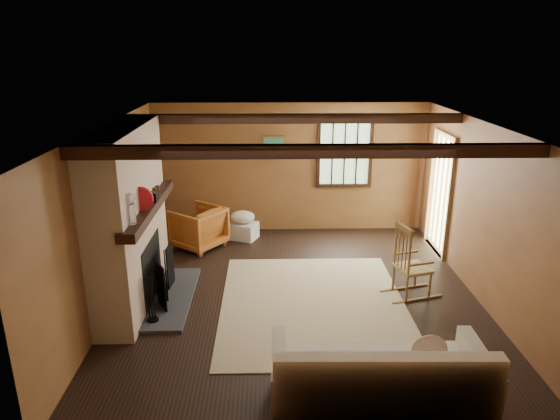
{
  "coord_description": "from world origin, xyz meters",
  "views": [
    {
      "loc": [
        -0.39,
        -6.25,
        3.37
      ],
      "look_at": [
        -0.24,
        0.4,
        1.17
      ],
      "focal_mm": 32.0,
      "sensor_mm": 36.0,
      "label": 1
    }
  ],
  "objects_px": {
    "rocking_chair": "(410,266)",
    "sofa": "(380,384)",
    "fireplace": "(131,225)",
    "laundry_basket": "(243,231)",
    "armchair": "(198,227)"
  },
  "relations": [
    {
      "from": "rocking_chair",
      "to": "sofa",
      "type": "relative_size",
      "value": 0.52
    },
    {
      "from": "fireplace",
      "to": "laundry_basket",
      "type": "height_order",
      "value": "fireplace"
    },
    {
      "from": "rocking_chair",
      "to": "armchair",
      "type": "xyz_separation_m",
      "value": [
        -3.2,
        1.85,
        -0.09
      ]
    },
    {
      "from": "fireplace",
      "to": "laundry_basket",
      "type": "relative_size",
      "value": 4.8
    },
    {
      "from": "laundry_basket",
      "to": "armchair",
      "type": "relative_size",
      "value": 0.63
    },
    {
      "from": "sofa",
      "to": "armchair",
      "type": "relative_size",
      "value": 2.59
    },
    {
      "from": "sofa",
      "to": "laundry_basket",
      "type": "xyz_separation_m",
      "value": [
        -1.53,
        4.57,
        -0.15
      ]
    },
    {
      "from": "laundry_basket",
      "to": "fireplace",
      "type": "bearing_deg",
      "value": -120.52
    },
    {
      "from": "fireplace",
      "to": "sofa",
      "type": "bearing_deg",
      "value": -38.41
    },
    {
      "from": "fireplace",
      "to": "sofa",
      "type": "distance_m",
      "value": 3.76
    },
    {
      "from": "sofa",
      "to": "laundry_basket",
      "type": "bearing_deg",
      "value": 109.74
    },
    {
      "from": "rocking_chair",
      "to": "laundry_basket",
      "type": "distance_m",
      "value": 3.33
    },
    {
      "from": "fireplace",
      "to": "sofa",
      "type": "relative_size",
      "value": 1.16
    },
    {
      "from": "fireplace",
      "to": "armchair",
      "type": "distance_m",
      "value": 2.12
    },
    {
      "from": "sofa",
      "to": "rocking_chair",
      "type": "bearing_deg",
      "value": 69.72
    }
  ]
}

